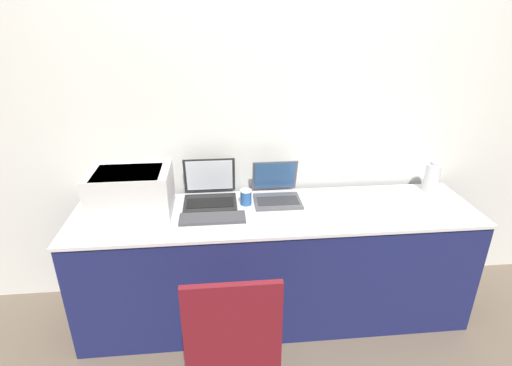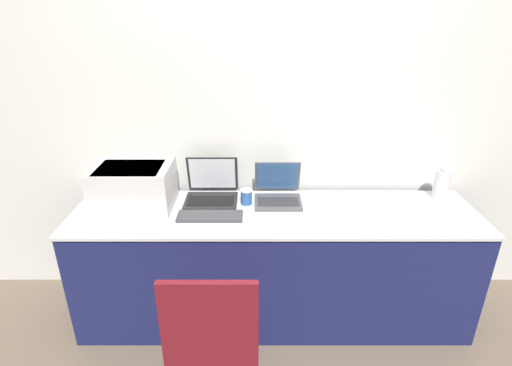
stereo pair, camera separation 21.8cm
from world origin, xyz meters
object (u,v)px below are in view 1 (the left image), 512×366
at_px(laptop_left, 210,193).
at_px(coffee_cup, 246,197).
at_px(external_keyboard, 212,218).
at_px(metal_pitcher, 432,176).
at_px(printer, 131,190).
at_px(laptop_right, 276,192).
at_px(chair, 232,339).

bearing_deg(laptop_left, coffee_cup, -17.10).
height_order(external_keyboard, metal_pitcher, metal_pitcher).
relative_size(external_keyboard, coffee_cup, 3.95).
bearing_deg(printer, laptop_left, 14.19).
xyz_separation_m(printer, external_keyboard, (0.48, -0.14, -0.14)).
xyz_separation_m(printer, metal_pitcher, (1.96, 0.13, -0.05)).
distance_m(laptop_right, coffee_cup, 0.21).
xyz_separation_m(external_keyboard, coffee_cup, (0.21, 0.18, 0.04)).
height_order(printer, metal_pitcher, printer).
relative_size(printer, coffee_cup, 4.79).
relative_size(laptop_left, external_keyboard, 0.86).
height_order(laptop_right, coffee_cup, laptop_right).
height_order(laptop_right, metal_pitcher, laptop_right).
xyz_separation_m(laptop_right, coffee_cup, (-0.20, -0.05, -0.00)).
bearing_deg(metal_pitcher, coffee_cup, -176.18).
distance_m(printer, coffee_cup, 0.70).
height_order(printer, chair, printer).
bearing_deg(coffee_cup, metal_pitcher, 3.82).
xyz_separation_m(printer, chair, (0.56, -0.84, -0.39)).
bearing_deg(printer, external_keyboard, -16.03).
bearing_deg(external_keyboard, coffee_cup, 41.04).
bearing_deg(chair, external_keyboard, 96.66).
height_order(printer, coffee_cup, printer).
xyz_separation_m(laptop_left, external_keyboard, (0.01, -0.25, -0.05)).
distance_m(laptop_left, coffee_cup, 0.24).
bearing_deg(chair, printer, 123.73).
bearing_deg(laptop_right, coffee_cup, -164.86).
height_order(laptop_left, metal_pitcher, laptop_left).
bearing_deg(metal_pitcher, external_keyboard, -169.68).
bearing_deg(external_keyboard, printer, 163.97).
distance_m(external_keyboard, metal_pitcher, 1.51).
distance_m(printer, laptop_right, 0.90).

